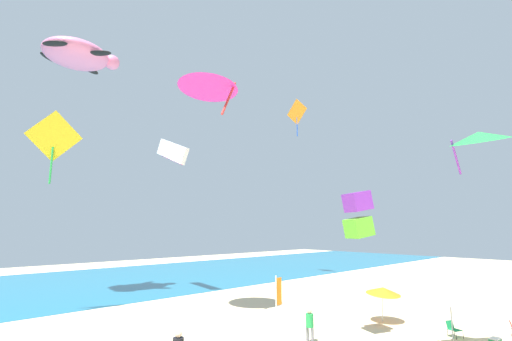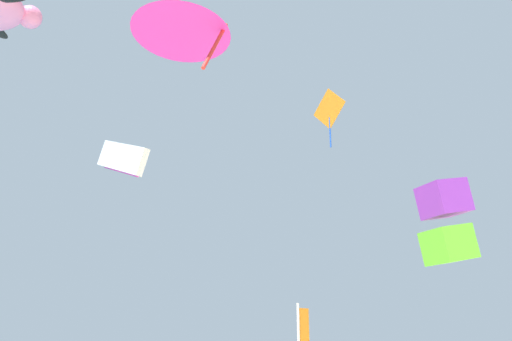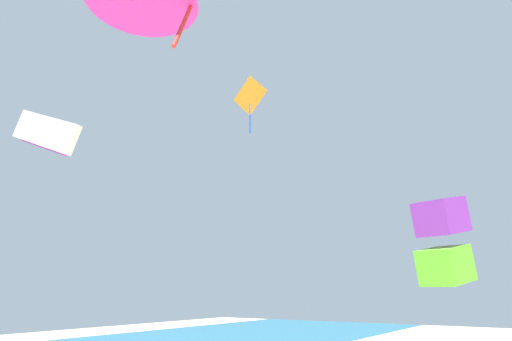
{
  "view_description": "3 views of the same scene",
  "coord_description": "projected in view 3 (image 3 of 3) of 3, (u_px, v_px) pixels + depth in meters",
  "views": [
    {
      "loc": [
        -19.06,
        -4.64,
        5.82
      ],
      "look_at": [
        -0.92,
        14.68,
        10.21
      ],
      "focal_mm": 24.61,
      "sensor_mm": 36.0,
      "label": 1
    },
    {
      "loc": [
        -16.91,
        -2.55,
        3.13
      ],
      "look_at": [
        -0.92,
        15.06,
        10.44
      ],
      "focal_mm": 38.67,
      "sensor_mm": 36.0,
      "label": 2
    },
    {
      "loc": [
        -16.62,
        2.54,
        5.21
      ],
      "look_at": [
        -0.92,
        12.8,
        9.77
      ],
      "focal_mm": 34.22,
      "sensor_mm": 36.0,
      "label": 3
    }
  ],
  "objects": [
    {
      "name": "kite_parafoil_white",
      "position": [
        46.0,
        132.0,
        25.34
      ],
      "size": [
        0.65,
        5.55,
        3.33
      ],
      "rotation": [
        0.0,
        0.0,
        4.69
      ],
      "color": "white"
    },
    {
      "name": "kite_box_purple",
      "position": [
        443.0,
        241.0,
        14.5
      ],
      "size": [
        1.68,
        1.59,
        2.67
      ],
      "rotation": [
        0.0,
        0.0,
        4.33
      ],
      "color": "purple"
    },
    {
      "name": "kite_diamond_orange",
      "position": [
        250.0,
        98.0,
        40.51
      ],
      "size": [
        0.3,
        3.54,
        5.06
      ],
      "rotation": [
        0.0,
        0.0,
        4.64
      ],
      "color": "orange"
    }
  ]
}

